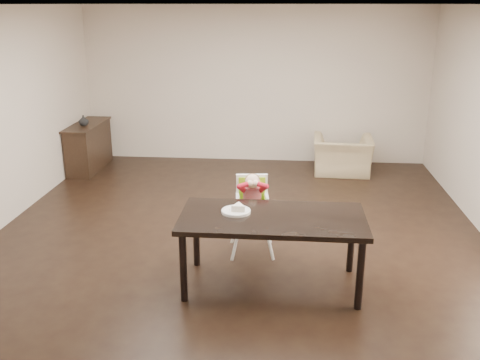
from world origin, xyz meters
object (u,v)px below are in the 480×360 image
Objects in this scene: dining_table at (272,224)px; high_chair at (252,197)px; armchair at (343,149)px; sideboard at (89,146)px.

high_chair reaches higher than dining_table.
high_chair is 3.34m from armchair.
armchair reaches higher than dining_table.
armchair is 4.28m from sideboard.
armchair is 0.75× the size of sideboard.
high_chair is at bearing -44.65° from sideboard.
sideboard is (-2.98, 2.94, -0.26)m from high_chair.
armchair is (1.05, 3.85, -0.26)m from dining_table.
sideboard is (-3.23, 3.72, -0.27)m from dining_table.
high_chair is 0.74× the size of sideboard.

